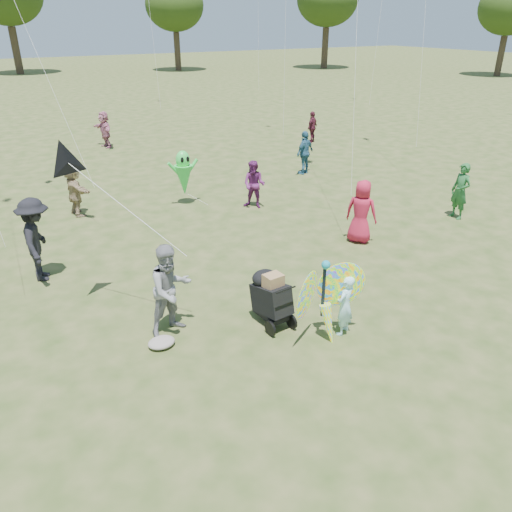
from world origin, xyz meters
The scene contains 16 objects.
ground centered at (0.00, 0.00, 0.00)m, with size 160.00×160.00×0.00m, color #51592B.
child_girl centered at (0.67, -0.27, 0.60)m, with size 0.44×0.29×1.21m, color #B4F1FF.
adult_man centered at (-2.06, 1.43, 0.89)m, with size 0.87×0.68×1.78m, color gray.
grey_bag centered at (-2.45, 1.06, 0.08)m, with size 0.50×0.41×0.16m, color gray.
crowd_a centered at (3.81, 2.90, 0.84)m, with size 0.82×0.53×1.68m, color #B11C38.
crowd_b centered at (-3.83, 4.93, 0.96)m, with size 1.24×0.71×1.92m, color black.
crowd_c centered at (6.27, 8.90, 0.81)m, with size 0.95×0.40×1.63m, color #2E6180.
crowd_d centered at (-2.23, 8.74, 0.80)m, with size 1.48×0.47×1.60m, color #9D8360.
crowd_e centered at (2.72, 6.60, 0.74)m, with size 0.72×0.56×1.49m, color #672260.
crowd_f centered at (7.48, 2.76, 0.83)m, with size 0.60×0.40×1.65m, color #225C2C.
crowd_h centered at (9.68, 13.09, 0.73)m, with size 0.85×0.35×1.45m, color #521B2B.
crowd_j centered at (0.91, 17.11, 0.81)m, with size 1.50×0.48×1.62m, color #B0647F.
jogging_stroller centered at (-0.32, 0.75, 0.61)m, with size 0.56×1.08×1.09m.
butterfly_kite centered at (0.24, -0.23, 0.82)m, with size 1.74×0.75×1.81m.
delta_kite_rig centered at (-3.20, 3.11, 3.03)m, with size 2.01×1.92×2.02m.
alien_kite centered at (0.95, 7.95, 0.97)m, with size 1.12×0.69×1.74m.
Camera 1 is at (-4.75, -6.28, 5.41)m, focal length 35.00 mm.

